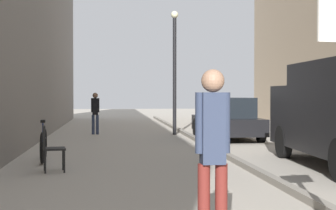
% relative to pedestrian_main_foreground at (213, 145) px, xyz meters
% --- Properties ---
extents(ground_plane, '(80.00, 80.00, 0.00)m').
position_rel_pedestrian_main_foreground_xyz_m(ground_plane, '(0.25, 7.91, -1.06)').
color(ground_plane, '#A8A093').
extents(kerb_strip, '(0.16, 40.00, 0.12)m').
position_rel_pedestrian_main_foreground_xyz_m(kerb_strip, '(1.83, 7.91, -1.00)').
color(kerb_strip, gray).
rests_on(kerb_strip, ground_plane).
extents(pedestrian_main_foreground, '(0.37, 0.24, 1.84)m').
position_rel_pedestrian_main_foreground_xyz_m(pedestrian_main_foreground, '(0.00, 0.00, 0.00)').
color(pedestrian_main_foreground, maroon).
rests_on(pedestrian_main_foreground, ground_plane).
extents(pedestrian_mid_block, '(0.32, 0.21, 1.62)m').
position_rel_pedestrian_main_foreground_xyz_m(pedestrian_mid_block, '(-1.62, 14.94, -0.13)').
color(pedestrian_mid_block, '#2D3851').
rests_on(pedestrian_mid_block, ground_plane).
extents(parked_car, '(1.85, 4.21, 1.45)m').
position_rel_pedestrian_main_foreground_xyz_m(parked_car, '(3.02, 12.46, -0.35)').
color(parked_car, black).
rests_on(parked_car, ground_plane).
extents(lamp_post, '(0.28, 0.28, 4.76)m').
position_rel_pedestrian_main_foreground_xyz_m(lamp_post, '(1.43, 14.40, 1.66)').
color(lamp_post, black).
rests_on(lamp_post, ground_plane).
extents(bicycle_leaning, '(0.17, 1.77, 0.98)m').
position_rel_pedestrian_main_foreground_xyz_m(bicycle_leaning, '(-2.61, 7.09, -0.68)').
color(bicycle_leaning, black).
rests_on(bicycle_leaning, ground_plane).
extents(cafe_chair_near_window, '(0.50, 0.50, 0.94)m').
position_rel_pedestrian_main_foreground_xyz_m(cafe_chair_near_window, '(-2.27, 5.38, -0.52)').
color(cafe_chair_near_window, black).
rests_on(cafe_chair_near_window, ground_plane).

